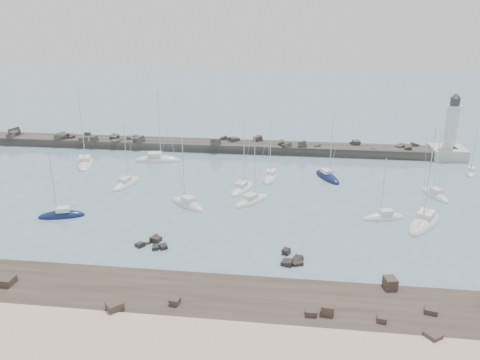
{
  "coord_description": "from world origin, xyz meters",
  "views": [
    {
      "loc": [
        14.68,
        -63.87,
        29.54
      ],
      "look_at": [
        5.11,
        12.0,
        2.18
      ],
      "focal_mm": 35.0,
      "sensor_mm": 36.0,
      "label": 1
    }
  ],
  "objects_px": {
    "sailboat_5": "(187,205)",
    "sailboat_8": "(327,177)",
    "sailboat_6": "(270,178)",
    "sailboat_9": "(383,218)",
    "sailboat_10": "(434,195)",
    "sailboat_4": "(157,160)",
    "sailboat_12": "(470,173)",
    "lighthouse": "(449,144)",
    "sailboat_11": "(424,223)",
    "sailboat_13": "(242,189)",
    "sailboat_2": "(62,216)",
    "sailboat_1": "(85,164)",
    "sailboat_3": "(126,184)",
    "sailboat_7": "(252,201)"
  },
  "relations": [
    {
      "from": "sailboat_10",
      "to": "sailboat_11",
      "type": "distance_m",
      "value": 12.95
    },
    {
      "from": "sailboat_5",
      "to": "sailboat_6",
      "type": "height_order",
      "value": "sailboat_6"
    },
    {
      "from": "sailboat_3",
      "to": "sailboat_8",
      "type": "bearing_deg",
      "value": 13.02
    },
    {
      "from": "sailboat_4",
      "to": "lighthouse",
      "type": "bearing_deg",
      "value": 9.55
    },
    {
      "from": "sailboat_3",
      "to": "sailboat_6",
      "type": "xyz_separation_m",
      "value": [
        25.82,
        6.9,
        -0.0
      ]
    },
    {
      "from": "sailboat_2",
      "to": "sailboat_13",
      "type": "xyz_separation_m",
      "value": [
        26.19,
        14.98,
        -0.0
      ]
    },
    {
      "from": "sailboat_2",
      "to": "sailboat_10",
      "type": "relative_size",
      "value": 0.96
    },
    {
      "from": "sailboat_10",
      "to": "sailboat_1",
      "type": "bearing_deg",
      "value": 172.04
    },
    {
      "from": "sailboat_11",
      "to": "sailboat_2",
      "type": "bearing_deg",
      "value": -175.64
    },
    {
      "from": "sailboat_7",
      "to": "sailboat_13",
      "type": "bearing_deg",
      "value": 112.32
    },
    {
      "from": "lighthouse",
      "to": "sailboat_7",
      "type": "xyz_separation_m",
      "value": [
        -39.39,
        -30.44,
        -2.96
      ]
    },
    {
      "from": "sailboat_2",
      "to": "sailboat_5",
      "type": "xyz_separation_m",
      "value": [
        18.15,
        6.81,
        0.0
      ]
    },
    {
      "from": "sailboat_9",
      "to": "sailboat_11",
      "type": "distance_m",
      "value": 5.8
    },
    {
      "from": "lighthouse",
      "to": "sailboat_4",
      "type": "xyz_separation_m",
      "value": [
        -61.51,
        -10.35,
        -2.94
      ]
    },
    {
      "from": "sailboat_3",
      "to": "sailboat_11",
      "type": "bearing_deg",
      "value": -12.06
    },
    {
      "from": "sailboat_9",
      "to": "lighthouse",
      "type": "bearing_deg",
      "value": 61.49
    },
    {
      "from": "sailboat_5",
      "to": "sailboat_8",
      "type": "height_order",
      "value": "sailboat_8"
    },
    {
      "from": "sailboat_5",
      "to": "sailboat_8",
      "type": "distance_m",
      "value": 28.51
    },
    {
      "from": "sailboat_6",
      "to": "sailboat_13",
      "type": "xyz_separation_m",
      "value": [
        -4.55,
        -6.72,
        0.0
      ]
    },
    {
      "from": "sailboat_4",
      "to": "sailboat_12",
      "type": "bearing_deg",
      "value": -0.34
    },
    {
      "from": "sailboat_9",
      "to": "sailboat_10",
      "type": "distance_m",
      "value": 14.9
    },
    {
      "from": "sailboat_1",
      "to": "sailboat_8",
      "type": "distance_m",
      "value": 49.37
    },
    {
      "from": "sailboat_6",
      "to": "sailboat_7",
      "type": "bearing_deg",
      "value": -100.99
    },
    {
      "from": "sailboat_13",
      "to": "sailboat_1",
      "type": "bearing_deg",
      "value": 162.58
    },
    {
      "from": "sailboat_9",
      "to": "sailboat_10",
      "type": "relative_size",
      "value": 0.9
    },
    {
      "from": "lighthouse",
      "to": "sailboat_6",
      "type": "relative_size",
      "value": 1.2
    },
    {
      "from": "sailboat_13",
      "to": "sailboat_5",
      "type": "bearing_deg",
      "value": -134.54
    },
    {
      "from": "sailboat_2",
      "to": "sailboat_5",
      "type": "distance_m",
      "value": 19.39
    },
    {
      "from": "sailboat_10",
      "to": "sailboat_11",
      "type": "height_order",
      "value": "sailboat_11"
    },
    {
      "from": "sailboat_4",
      "to": "sailboat_10",
      "type": "relative_size",
      "value": 1.35
    },
    {
      "from": "lighthouse",
      "to": "sailboat_10",
      "type": "xyz_separation_m",
      "value": [
        -8.56,
        -23.78,
        -2.96
      ]
    },
    {
      "from": "sailboat_1",
      "to": "sailboat_8",
      "type": "bearing_deg",
      "value": -2.81
    },
    {
      "from": "sailboat_1",
      "to": "sailboat_3",
      "type": "bearing_deg",
      "value": -40.36
    },
    {
      "from": "sailboat_8",
      "to": "sailboat_10",
      "type": "xyz_separation_m",
      "value": [
        17.78,
        -6.96,
        -0.0
      ]
    },
    {
      "from": "sailboat_1",
      "to": "sailboat_12",
      "type": "height_order",
      "value": "sailboat_1"
    },
    {
      "from": "sailboat_6",
      "to": "sailboat_13",
      "type": "bearing_deg",
      "value": -124.09
    },
    {
      "from": "sailboat_13",
      "to": "sailboat_2",
      "type": "bearing_deg",
      "value": -150.23
    },
    {
      "from": "sailboat_11",
      "to": "sailboat_12",
      "type": "height_order",
      "value": "sailboat_11"
    },
    {
      "from": "sailboat_11",
      "to": "sailboat_1",
      "type": "bearing_deg",
      "value": 161.02
    },
    {
      "from": "sailboat_9",
      "to": "sailboat_12",
      "type": "height_order",
      "value": "sailboat_9"
    },
    {
      "from": "sailboat_4",
      "to": "sailboat_7",
      "type": "distance_m",
      "value": 29.88
    },
    {
      "from": "sailboat_2",
      "to": "lighthouse",
      "type": "bearing_deg",
      "value": 30.58
    },
    {
      "from": "sailboat_2",
      "to": "sailboat_6",
      "type": "height_order",
      "value": "sailboat_6"
    },
    {
      "from": "lighthouse",
      "to": "sailboat_3",
      "type": "relative_size",
      "value": 1.18
    },
    {
      "from": "sailboat_3",
      "to": "sailboat_8",
      "type": "height_order",
      "value": "sailboat_8"
    },
    {
      "from": "sailboat_13",
      "to": "sailboat_9",
      "type": "bearing_deg",
      "value": -22.69
    },
    {
      "from": "lighthouse",
      "to": "sailboat_8",
      "type": "distance_m",
      "value": 31.38
    },
    {
      "from": "sailboat_2",
      "to": "sailboat_11",
      "type": "height_order",
      "value": "sailboat_11"
    },
    {
      "from": "lighthouse",
      "to": "sailboat_10",
      "type": "bearing_deg",
      "value": -109.79
    },
    {
      "from": "sailboat_6",
      "to": "sailboat_10",
      "type": "height_order",
      "value": "sailboat_6"
    }
  ]
}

